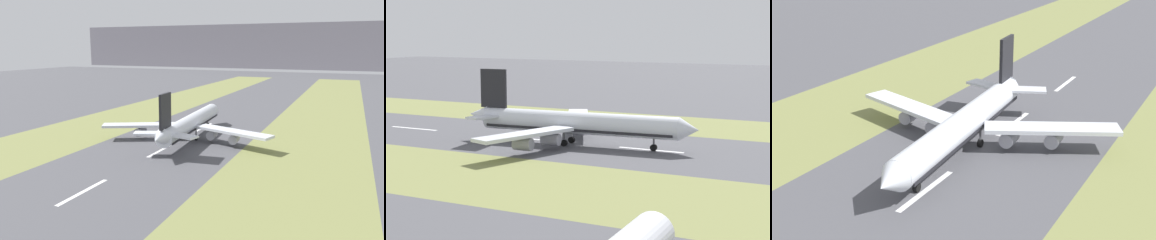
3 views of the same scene
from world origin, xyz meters
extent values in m
plane|color=#4C4C51|center=(0.00, 0.00, 0.00)|extent=(800.00, 800.00, 0.00)
cube|color=olive|center=(-45.00, 0.00, 0.00)|extent=(40.00, 600.00, 0.01)
cube|color=olive|center=(45.00, 0.00, 0.00)|extent=(40.00, 600.00, 0.01)
cube|color=silver|center=(0.00, -56.78, 0.01)|extent=(1.20, 18.00, 0.01)
cube|color=silver|center=(0.00, -16.78, 0.01)|extent=(1.20, 18.00, 0.01)
cube|color=silver|center=(0.00, 23.22, 0.01)|extent=(1.20, 18.00, 0.01)
cylinder|color=silver|center=(2.89, 3.22, 6.20)|extent=(10.34, 56.30, 6.00)
cone|color=silver|center=(0.52, 33.62, 6.20)|extent=(6.25, 5.44, 5.88)
cone|color=silver|center=(5.30, -27.69, 7.00)|extent=(5.55, 6.38, 5.10)
cube|color=black|center=(2.89, 3.22, 4.55)|extent=(9.86, 54.04, 0.70)
cube|color=silver|center=(-13.99, -5.34, 5.30)|extent=(28.64, 18.29, 0.90)
cube|color=silver|center=(20.90, -2.62, 5.30)|extent=(29.46, 14.46, 0.90)
cylinder|color=#93939E|center=(-5.77, -1.47, 2.85)|extent=(3.56, 5.03, 3.20)
cylinder|color=#93939E|center=(-14.47, -5.66, 2.85)|extent=(3.56, 5.03, 3.20)
cylinder|color=#93939E|center=(12.18, -0.07, 2.85)|extent=(3.56, 5.03, 3.20)
cylinder|color=#93939E|center=(21.42, -2.86, 2.85)|extent=(3.56, 5.03, 3.20)
cube|color=black|center=(4.92, -22.71, 14.70)|extent=(1.42, 8.04, 11.00)
cube|color=silver|center=(-0.57, -23.13, 7.20)|extent=(10.92, 7.89, 0.60)
cube|color=silver|center=(10.40, -22.28, 7.20)|extent=(10.75, 6.62, 0.60)
cylinder|color=#59595E|center=(1.24, 24.43, 2.50)|extent=(0.50, 0.50, 3.20)
cylinder|color=black|center=(1.24, 24.43, 0.90)|extent=(1.04, 1.86, 1.80)
cylinder|color=#59595E|center=(0.53, 0.02, 2.50)|extent=(0.50, 0.50, 3.20)
cylinder|color=black|center=(0.53, 0.02, 0.90)|extent=(1.04, 1.86, 1.80)
cylinder|color=#59595E|center=(5.72, 0.43, 2.50)|extent=(0.50, 0.50, 3.20)
cylinder|color=black|center=(5.72, 0.43, 0.90)|extent=(1.04, 1.86, 1.80)
cube|color=gray|center=(0.00, 520.00, 34.58)|extent=(800.00, 120.00, 69.15)
camera|label=1|loc=(57.46, -124.55, 34.31)|focal=35.00mm
camera|label=2|loc=(156.34, 80.78, 31.87)|focal=60.00mm
camera|label=3|loc=(-48.94, 97.51, 46.97)|focal=50.00mm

